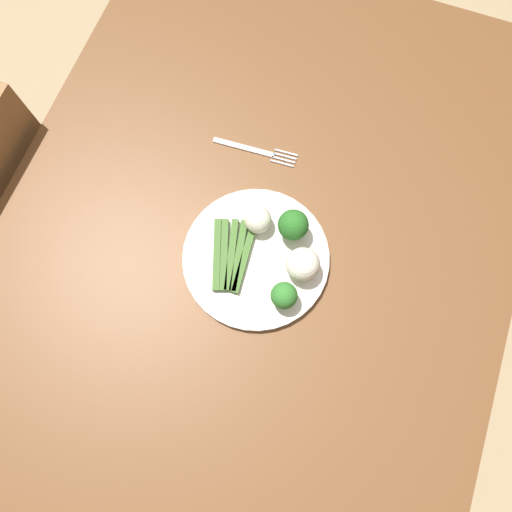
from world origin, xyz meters
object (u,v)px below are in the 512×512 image
(cauliflower_left, at_px, (260,221))
(fork, at_px, (257,151))
(chair, at_px, (5,229))
(broccoli_near_center, at_px, (293,225))
(broccoli_back_right, at_px, (284,296))
(asparagus_bundle, at_px, (231,256))
(dining_table, at_px, (259,243))
(plate, at_px, (256,258))
(cauliflower_front, at_px, (303,264))

(cauliflower_left, height_order, fork, cauliflower_left)
(chair, bearing_deg, fork, 116.73)
(broccoli_near_center, xyz_separation_m, broccoli_back_right, (0.12, 0.02, -0.01))
(asparagus_bundle, height_order, fork, asparagus_bundle)
(dining_table, bearing_deg, broccoli_near_center, 90.10)
(asparagus_bundle, relative_size, broccoli_near_center, 2.11)
(dining_table, height_order, plate, plate)
(broccoli_near_center, xyz_separation_m, cauliflower_left, (0.01, -0.06, -0.01))
(chair, xyz_separation_m, broccoli_near_center, (-0.13, 0.66, 0.32))
(chair, height_order, plate, chair)
(cauliflower_front, relative_size, cauliflower_left, 1.21)
(plate, bearing_deg, broccoli_back_right, 51.44)
(chair, distance_m, broccoli_near_center, 0.75)
(broccoli_near_center, relative_size, cauliflower_left, 1.35)
(plate, height_order, asparagus_bundle, asparagus_bundle)
(dining_table, height_order, asparagus_bundle, asparagus_bundle)
(fork, bearing_deg, broccoli_back_right, -64.82)
(plate, distance_m, cauliflower_front, 0.09)
(dining_table, relative_size, asparagus_bundle, 8.68)
(broccoli_back_right, relative_size, cauliflower_front, 0.95)
(asparagus_bundle, bearing_deg, cauliflower_left, -35.74)
(dining_table, xyz_separation_m, cauliflower_left, (0.01, 0.00, 0.15))
(plate, distance_m, broccoli_back_right, 0.10)
(broccoli_back_right, bearing_deg, fork, -151.18)
(asparagus_bundle, bearing_deg, broccoli_back_right, -125.03)
(dining_table, xyz_separation_m, broccoli_near_center, (-0.00, 0.06, 0.17))
(asparagus_bundle, relative_size, broccoli_back_right, 2.49)
(plate, height_order, fork, plate)
(cauliflower_left, bearing_deg, broccoli_back_right, 35.96)
(dining_table, height_order, fork, fork)
(broccoli_near_center, height_order, fork, broccoli_near_center)
(plate, distance_m, fork, 0.21)
(asparagus_bundle, relative_size, cauliflower_front, 2.35)
(chair, distance_m, plate, 0.68)
(plate, xyz_separation_m, fork, (-0.20, -0.07, -0.01))
(chair, relative_size, cauliflower_front, 14.94)
(dining_table, distance_m, fork, 0.19)
(chair, distance_m, fork, 0.66)
(fork, bearing_deg, chair, -157.68)
(dining_table, height_order, chair, chair)
(broccoli_near_center, distance_m, cauliflower_left, 0.06)
(dining_table, relative_size, plate, 4.63)
(broccoli_near_center, bearing_deg, asparagus_bundle, -47.09)
(asparagus_bundle, bearing_deg, dining_table, -30.87)
(chair, height_order, fork, chair)
(dining_table, relative_size, cauliflower_front, 20.43)
(broccoli_back_right, bearing_deg, dining_table, -144.06)
(asparagus_bundle, height_order, cauliflower_left, cauliflower_left)
(asparagus_bundle, xyz_separation_m, broccoli_near_center, (-0.08, 0.08, 0.03))
(chair, relative_size, plate, 3.38)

